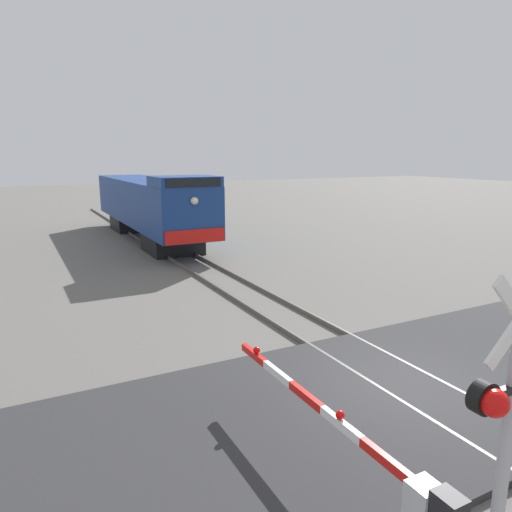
% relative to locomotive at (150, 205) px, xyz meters
% --- Properties ---
extents(ground_plane, '(160.00, 160.00, 0.00)m').
position_rel_locomotive_xyz_m(ground_plane, '(0.00, -21.42, -2.16)').
color(ground_plane, '#605E59').
extents(rail_track_left, '(0.08, 80.00, 0.15)m').
position_rel_locomotive_xyz_m(rail_track_left, '(-0.72, -21.42, -2.09)').
color(rail_track_left, '#59544C').
rests_on(rail_track_left, ground_plane).
extents(rail_track_right, '(0.08, 80.00, 0.15)m').
position_rel_locomotive_xyz_m(rail_track_right, '(0.72, -21.42, -2.09)').
color(rail_track_right, '#59544C').
rests_on(rail_track_right, ground_plane).
extents(road_surface, '(36.00, 6.11, 0.15)m').
position_rel_locomotive_xyz_m(road_surface, '(0.00, -21.42, -2.09)').
color(road_surface, '#2D2D30').
rests_on(road_surface, ground_plane).
extents(locomotive, '(3.08, 16.12, 4.12)m').
position_rel_locomotive_xyz_m(locomotive, '(0.00, 0.00, 0.00)').
color(locomotive, black).
rests_on(locomotive, ground_plane).
extents(crossing_signal, '(1.18, 0.33, 4.05)m').
position_rel_locomotive_xyz_m(crossing_signal, '(-3.21, -25.73, 0.36)').
color(crossing_signal, '#ADADB2').
rests_on(crossing_signal, ground_plane).
extents(crossing_gate, '(0.36, 5.48, 1.38)m').
position_rel_locomotive_xyz_m(crossing_gate, '(-3.43, -24.30, -1.31)').
color(crossing_gate, silver).
rests_on(crossing_gate, ground_plane).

